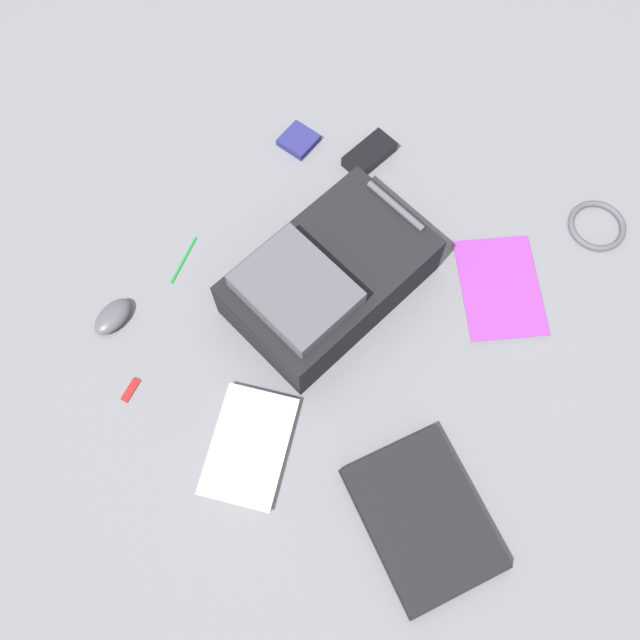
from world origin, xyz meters
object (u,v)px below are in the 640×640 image
object	(u,v)px
computer_mouse	(113,316)
cable_coil	(597,226)
book_blue	(249,447)
earbud_pouch	(299,140)
book_comic	(499,288)
pen_black	(183,260)
power_brick	(369,154)
laptop	(423,518)
backpack	(326,279)
usb_stick	(130,390)

from	to	relation	value
computer_mouse	cable_coil	xyz separation A→B (m)	(0.93, 0.73, -0.01)
book_blue	computer_mouse	world-z (taller)	computer_mouse
computer_mouse	earbud_pouch	size ratio (longest dim) A/B	1.24
book_comic	pen_black	xyz separation A→B (m)	(-0.71, -0.26, -0.00)
book_blue	pen_black	size ratio (longest dim) A/B	2.10
power_brick	computer_mouse	bearing A→B (deg)	-117.36
laptop	book_blue	xyz separation A→B (m)	(-0.39, -0.03, -0.00)
backpack	power_brick	world-z (taller)	backpack
backpack	computer_mouse	world-z (taller)	backpack
power_brick	pen_black	world-z (taller)	power_brick
laptop	pen_black	bearing A→B (deg)	158.00
book_comic	earbud_pouch	bearing A→B (deg)	164.77
cable_coil	pen_black	bearing A→B (deg)	-148.80
earbud_pouch	usb_stick	world-z (taller)	earbud_pouch
earbud_pouch	usb_stick	bearing A→B (deg)	-92.80
book_blue	computer_mouse	xyz separation A→B (m)	(-0.42, 0.13, 0.01)
book_comic	earbud_pouch	xyz separation A→B (m)	(-0.62, 0.17, 0.00)
cable_coil	computer_mouse	bearing A→B (deg)	-142.02
power_brick	pen_black	xyz separation A→B (m)	(-0.28, -0.47, -0.01)
book_comic	computer_mouse	distance (m)	0.91
backpack	pen_black	xyz separation A→B (m)	(-0.35, -0.07, -0.07)
power_brick	usb_stick	size ratio (longest dim) A/B	2.37
cable_coil	laptop	bearing A→B (deg)	-97.98
cable_coil	pen_black	size ratio (longest dim) A/B	1.07
laptop	usb_stick	size ratio (longest dim) A/B	6.95
book_comic	earbud_pouch	world-z (taller)	earbud_pouch
pen_black	usb_stick	xyz separation A→B (m)	(0.06, -0.33, 0.00)
pen_black	usb_stick	world-z (taller)	same
laptop	power_brick	size ratio (longest dim) A/B	2.93
book_comic	book_blue	xyz separation A→B (m)	(-0.35, -0.59, 0.00)
usb_stick	cable_coil	bearing A→B (deg)	46.70
computer_mouse	power_brick	distance (m)	0.75
laptop	usb_stick	world-z (taller)	laptop
power_brick	laptop	bearing A→B (deg)	-58.48
book_comic	power_brick	distance (m)	0.48
power_brick	backpack	bearing A→B (deg)	-80.31
pen_black	earbud_pouch	distance (m)	0.44
usb_stick	laptop	bearing A→B (deg)	2.45
computer_mouse	cable_coil	distance (m)	1.18
book_blue	pen_black	bearing A→B (deg)	137.33
book_comic	cable_coil	distance (m)	0.31
book_blue	usb_stick	world-z (taller)	book_blue
laptop	computer_mouse	distance (m)	0.82
backpack	power_brick	xyz separation A→B (m)	(-0.07, 0.39, -0.06)
pen_black	earbud_pouch	size ratio (longest dim) A/B	1.59
book_blue	pen_black	distance (m)	0.49
earbud_pouch	backpack	bearing A→B (deg)	-54.76
laptop	earbud_pouch	world-z (taller)	laptop
book_comic	computer_mouse	size ratio (longest dim) A/B	3.09
laptop	pen_black	xyz separation A→B (m)	(-0.75, 0.30, -0.01)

